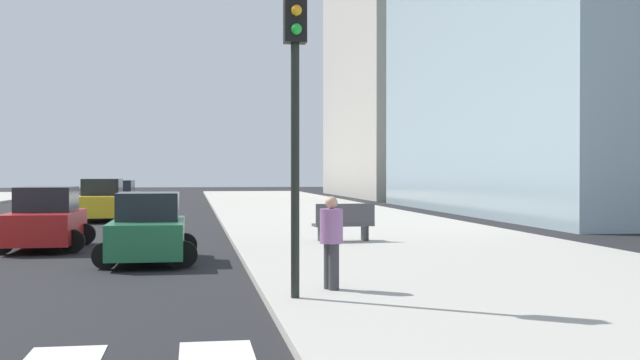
{
  "coord_description": "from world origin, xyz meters",
  "views": [
    {
      "loc": [
        6.01,
        -4.28,
        2.21
      ],
      "look_at": [
        10.67,
        24.36,
        1.91
      ],
      "focal_mm": 44.25,
      "sensor_mm": 36.0,
      "label": 1
    }
  ],
  "objects_px": {
    "traffic_light_near_corner": "(295,77)",
    "pedestrian_waiting_east": "(331,238)",
    "car_red_nearest": "(46,220)",
    "car_blue_sixth": "(119,196)",
    "park_bench": "(344,223)",
    "car_yellow_third": "(102,201)",
    "car_green_seventh": "(148,230)"
  },
  "relations": [
    {
      "from": "car_yellow_third",
      "to": "car_green_seventh",
      "type": "height_order",
      "value": "car_yellow_third"
    },
    {
      "from": "car_yellow_third",
      "to": "car_blue_sixth",
      "type": "height_order",
      "value": "car_yellow_third"
    },
    {
      "from": "car_red_nearest",
      "to": "car_blue_sixth",
      "type": "distance_m",
      "value": 22.68
    },
    {
      "from": "car_yellow_third",
      "to": "traffic_light_near_corner",
      "type": "height_order",
      "value": "traffic_light_near_corner"
    },
    {
      "from": "car_yellow_third",
      "to": "car_red_nearest",
      "type": "bearing_deg",
      "value": 89.71
    },
    {
      "from": "car_green_seventh",
      "to": "park_bench",
      "type": "distance_m",
      "value": 6.45
    },
    {
      "from": "pedestrian_waiting_east",
      "to": "car_blue_sixth",
      "type": "bearing_deg",
      "value": -8.54
    },
    {
      "from": "car_red_nearest",
      "to": "car_green_seventh",
      "type": "relative_size",
      "value": 1.05
    },
    {
      "from": "car_yellow_third",
      "to": "car_green_seventh",
      "type": "bearing_deg",
      "value": 100.13
    },
    {
      "from": "car_blue_sixth",
      "to": "car_green_seventh",
      "type": "distance_m",
      "value": 26.68
    },
    {
      "from": "car_yellow_third",
      "to": "pedestrian_waiting_east",
      "type": "xyz_separation_m",
      "value": [
        6.41,
        -22.93,
        0.16
      ]
    },
    {
      "from": "car_red_nearest",
      "to": "car_yellow_third",
      "type": "bearing_deg",
      "value": -90.69
    },
    {
      "from": "car_yellow_third",
      "to": "pedestrian_waiting_east",
      "type": "height_order",
      "value": "car_yellow_third"
    },
    {
      "from": "car_blue_sixth",
      "to": "pedestrian_waiting_east",
      "type": "relative_size",
      "value": 2.41
    },
    {
      "from": "car_red_nearest",
      "to": "car_green_seventh",
      "type": "bearing_deg",
      "value": 128.51
    },
    {
      "from": "pedestrian_waiting_east",
      "to": "car_green_seventh",
      "type": "bearing_deg",
      "value": 9.98
    },
    {
      "from": "car_yellow_third",
      "to": "traffic_light_near_corner",
      "type": "xyz_separation_m",
      "value": [
        5.66,
        -23.76,
        2.87
      ]
    },
    {
      "from": "car_green_seventh",
      "to": "traffic_light_near_corner",
      "type": "bearing_deg",
      "value": 111.7
    },
    {
      "from": "car_red_nearest",
      "to": "car_blue_sixth",
      "type": "height_order",
      "value": "car_red_nearest"
    },
    {
      "from": "car_yellow_third",
      "to": "car_blue_sixth",
      "type": "relative_size",
      "value": 1.08
    },
    {
      "from": "car_blue_sixth",
      "to": "pedestrian_waiting_east",
      "type": "distance_m",
      "value": 33.2
    },
    {
      "from": "car_blue_sixth",
      "to": "traffic_light_near_corner",
      "type": "height_order",
      "value": "traffic_light_near_corner"
    },
    {
      "from": "car_blue_sixth",
      "to": "traffic_light_near_corner",
      "type": "distance_m",
      "value": 34.0
    },
    {
      "from": "car_red_nearest",
      "to": "traffic_light_near_corner",
      "type": "xyz_separation_m",
      "value": [
        5.78,
        -10.71,
        2.92
      ]
    },
    {
      "from": "park_bench",
      "to": "car_green_seventh",
      "type": "bearing_deg",
      "value": 116.11
    },
    {
      "from": "car_blue_sixth",
      "to": "park_bench",
      "type": "relative_size",
      "value": 2.14
    },
    {
      "from": "car_blue_sixth",
      "to": "traffic_light_near_corner",
      "type": "bearing_deg",
      "value": 102.43
    },
    {
      "from": "car_red_nearest",
      "to": "car_blue_sixth",
      "type": "xyz_separation_m",
      "value": [
        0.04,
        22.68,
        -0.02
      ]
    },
    {
      "from": "car_yellow_third",
      "to": "car_blue_sixth",
      "type": "distance_m",
      "value": 9.62
    },
    {
      "from": "car_red_nearest",
      "to": "car_yellow_third",
      "type": "height_order",
      "value": "car_yellow_third"
    },
    {
      "from": "traffic_light_near_corner",
      "to": "pedestrian_waiting_east",
      "type": "height_order",
      "value": "traffic_light_near_corner"
    },
    {
      "from": "car_red_nearest",
      "to": "car_green_seventh",
      "type": "height_order",
      "value": "car_red_nearest"
    }
  ]
}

